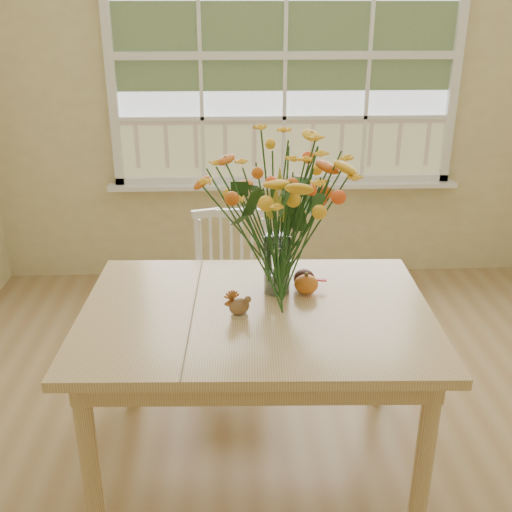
{
  "coord_description": "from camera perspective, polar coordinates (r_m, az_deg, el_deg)",
  "views": [
    {
      "loc": [
        -0.35,
        -1.84,
        1.86
      ],
      "look_at": [
        -0.27,
        0.28,
        0.96
      ],
      "focal_mm": 42.0,
      "sensor_mm": 36.0,
      "label": 1
    }
  ],
  "objects": [
    {
      "name": "wall_back",
      "position": [
        4.14,
        2.71,
        15.82
      ],
      "size": [
        4.0,
        0.02,
        2.7
      ],
      "primitive_type": "cube",
      "color": "#CBB882",
      "rests_on": "floor"
    },
    {
      "name": "flower_vase",
      "position": [
        2.39,
        2.1,
        4.61
      ],
      "size": [
        0.51,
        0.51,
        0.61
      ],
      "color": "white",
      "rests_on": "dining_table"
    },
    {
      "name": "window",
      "position": [
        4.08,
        2.81,
        18.29
      ],
      "size": [
        2.42,
        0.12,
        1.74
      ],
      "color": "silver",
      "rests_on": "wall_back"
    },
    {
      "name": "pumpkin",
      "position": [
        2.49,
        4.8,
        -2.77
      ],
      "size": [
        0.1,
        0.1,
        0.08
      ],
      "primitive_type": "ellipsoid",
      "color": "#C56317",
      "rests_on": "dining_table"
    },
    {
      "name": "dining_table",
      "position": [
        2.42,
        0.02,
        -6.99
      ],
      "size": [
        1.41,
        1.03,
        0.74
      ],
      "rotation": [
        0.0,
        0.0,
        -0.03
      ],
      "color": "tan",
      "rests_on": "floor"
    },
    {
      "name": "turkey_figurine",
      "position": [
        2.31,
        -1.62,
        -4.84
      ],
      "size": [
        0.1,
        0.08,
        0.1
      ],
      "rotation": [
        0.0,
        0.0,
        0.33
      ],
      "color": "#CCB78C",
      "rests_on": "dining_table"
    },
    {
      "name": "windsor_chair",
      "position": [
        3.16,
        -2.29,
        -2.84
      ],
      "size": [
        0.4,
        0.38,
        0.86
      ],
      "rotation": [
        0.0,
        0.0,
        0.0
      ],
      "color": "white",
      "rests_on": "floor"
    },
    {
      "name": "floor",
      "position": [
        2.64,
        6.55,
        -22.13
      ],
      "size": [
        4.0,
        4.5,
        0.01
      ],
      "primitive_type": "cube",
      "color": "#9C794B",
      "rests_on": "ground"
    },
    {
      "name": "dark_gourd",
      "position": [
        2.54,
        4.6,
        -2.24
      ],
      "size": [
        0.13,
        0.09,
        0.08
      ],
      "color": "#38160F",
      "rests_on": "dining_table"
    }
  ]
}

